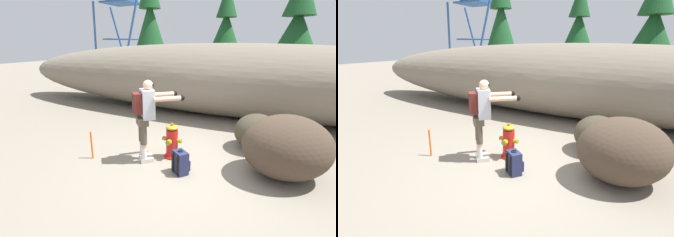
% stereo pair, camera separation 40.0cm
% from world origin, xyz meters
% --- Properties ---
extents(ground_plane, '(56.00, 56.00, 0.04)m').
position_xyz_m(ground_plane, '(0.00, 0.00, -0.02)').
color(ground_plane, gray).
extents(dirt_embankment, '(17.50, 3.20, 2.34)m').
position_xyz_m(dirt_embankment, '(0.00, 4.00, 1.17)').
color(dirt_embankment, '#756B5B').
rests_on(dirt_embankment, ground_plane).
extents(fire_hydrant, '(0.43, 0.38, 0.77)m').
position_xyz_m(fire_hydrant, '(-0.26, 0.12, 0.35)').
color(fire_hydrant, red).
rests_on(fire_hydrant, ground_plane).
extents(utility_worker, '(0.98, 0.93, 1.67)m').
position_xyz_m(utility_worker, '(-0.66, -0.22, 1.06)').
color(utility_worker, beige).
rests_on(utility_worker, ground_plane).
extents(spare_backpack, '(0.36, 0.36, 0.47)m').
position_xyz_m(spare_backpack, '(0.17, -0.44, 0.22)').
color(spare_backpack, '#23284C').
rests_on(spare_backpack, ground_plane).
extents(boulder_large, '(1.95, 1.86, 1.15)m').
position_xyz_m(boulder_large, '(1.91, 0.26, 0.58)').
color(boulder_large, '#46372A').
rests_on(boulder_large, ground_plane).
extents(boulder_mid, '(1.16, 1.22, 0.82)m').
position_xyz_m(boulder_mid, '(1.31, 1.36, 0.41)').
color(boulder_mid, '#3D3829').
rests_on(boulder_mid, ground_plane).
extents(pine_tree_far_left, '(1.81, 1.81, 6.45)m').
position_xyz_m(pine_tree_far_left, '(-5.25, 8.34, 3.68)').
color(pine_tree_far_left, '#47331E').
rests_on(pine_tree_far_left, ground_plane).
extents(pine_tree_left, '(1.88, 1.88, 5.75)m').
position_xyz_m(pine_tree_left, '(-1.78, 11.33, 3.42)').
color(pine_tree_left, '#47331E').
rests_on(pine_tree_left, ground_plane).
extents(pine_tree_center, '(2.58, 2.58, 6.00)m').
position_xyz_m(pine_tree_center, '(2.03, 11.32, 3.30)').
color(pine_tree_center, '#47331E').
rests_on(pine_tree_center, ground_plane).
extents(survey_stake, '(0.04, 0.04, 0.60)m').
position_xyz_m(survey_stake, '(-1.76, -0.64, 0.30)').
color(survey_stake, '#E55914').
rests_on(survey_stake, ground_plane).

